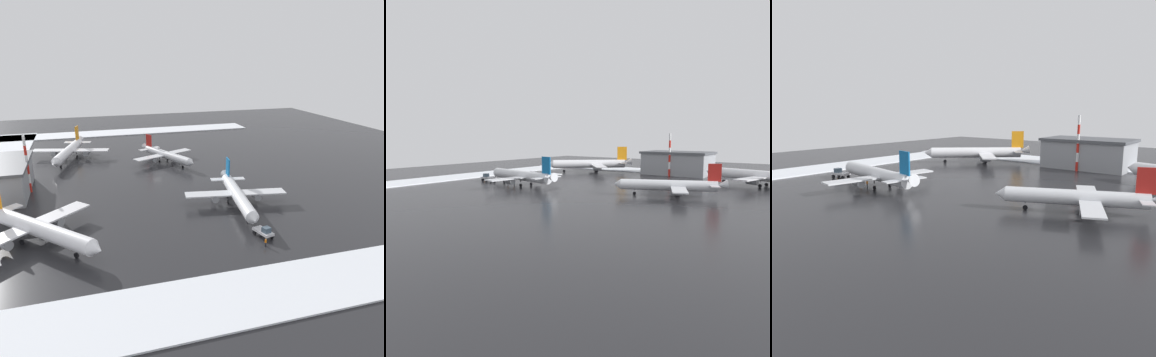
{
  "view_description": "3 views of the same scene",
  "coord_description": "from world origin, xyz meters",
  "views": [
    {
      "loc": [
        111.91,
        -21.8,
        36.06
      ],
      "look_at": [
        22.72,
        4.88,
        4.83
      ],
      "focal_mm": 35.0,
      "sensor_mm": 36.0,
      "label": 1
    },
    {
      "loc": [
        -46.3,
        92.83,
        15.19
      ],
      "look_at": [
        17.15,
        6.59,
        2.59
      ],
      "focal_mm": 35.0,
      "sensor_mm": 36.0,
      "label": 2
    },
    {
      "loc": [
        -34.27,
        64.83,
        17.32
      ],
      "look_at": [
        15.43,
        4.21,
        2.74
      ],
      "focal_mm": 35.0,
      "sensor_mm": 36.0,
      "label": 3
    }
  ],
  "objects": [
    {
      "name": "cargo_hangar",
      "position": [
        7.16,
        -43.69,
        4.44
      ],
      "size": [
        25.11,
        15.18,
        8.8
      ],
      "rotation": [
        0.0,
        0.0,
        0.01
      ],
      "color": "gray",
      "rests_on": "ground_plane"
    },
    {
      "name": "airplane_distant_tail",
      "position": [
        -10.52,
        5.52,
        2.73
      ],
      "size": [
        26.14,
        22.21,
        8.25
      ],
      "rotation": [
        0.0,
        0.0,
        0.43
      ],
      "color": "silver",
      "rests_on": "ground_plane"
    },
    {
      "name": "airplane_parked_portside",
      "position": [
        32.71,
        13.52,
        3.02
      ],
      "size": [
        30.65,
        25.59,
        9.13
      ],
      "rotation": [
        0.0,
        0.0,
        6.12
      ],
      "color": "silver",
      "rests_on": "ground_plane"
    },
    {
      "name": "ground_crew_near_tug",
      "position": [
        34.26,
        15.33,
        0.97
      ],
      "size": [
        0.36,
        0.36,
        1.71
      ],
      "rotation": [
        0.0,
        0.0,
        0.78
      ],
      "color": "black",
      "rests_on": "ground_plane"
    },
    {
      "name": "ground_crew_mid_apron",
      "position": [
        38.14,
        14.26,
        0.97
      ],
      "size": [
        0.36,
        0.36,
        1.71
      ],
      "rotation": [
        0.0,
        0.0,
        0.61
      ],
      "color": "black",
      "rests_on": "ground_plane"
    },
    {
      "name": "antenna_mast",
      "position": [
        7.46,
        -36.55,
        7.84
      ],
      "size": [
        0.7,
        0.7,
        15.69
      ],
      "color": "red",
      "rests_on": "ground_plane"
    },
    {
      "name": "airplane_foreground_jet",
      "position": [
        39.05,
        -32.18,
        3.39
      ],
      "size": [
        27.96,
        26.36,
        10.26
      ],
      "rotation": [
        0.0,
        0.0,
        0.73
      ],
      "color": "white",
      "rests_on": "ground_plane"
    },
    {
      "name": "ground_plane",
      "position": [
        0.0,
        0.0,
        0.0
      ],
      "size": [
        240.0,
        240.0,
        0.0
      ],
      "primitive_type": "plane",
      "color": "#232326"
    },
    {
      "name": "snow_bank_right",
      "position": [
        67.0,
        0.0,
        0.16
      ],
      "size": [
        14.0,
        116.0,
        0.32
      ],
      "primitive_type": "cube",
      "color": "white",
      "rests_on": "ground_plane"
    },
    {
      "name": "ground_crew_by_nose_gear",
      "position": [
        53.3,
        10.83,
        0.97
      ],
      "size": [
        0.36,
        0.36,
        1.71
      ],
      "rotation": [
        0.0,
        0.0,
        3.97
      ],
      "color": "black",
      "rests_on": "ground_plane"
    },
    {
      "name": "snow_bank_far",
      "position": [
        0.0,
        -50.0,
        0.16
      ],
      "size": [
        152.0,
        16.0,
        0.32
      ],
      "primitive_type": "cube",
      "color": "white",
      "rests_on": "ground_plane"
    },
    {
      "name": "pushback_tug",
      "position": [
        49.66,
        12.31,
        1.28
      ],
      "size": [
        4.97,
        3.15,
        2.5
      ],
      "rotation": [
        0.0,
        0.0,
        6.5
      ],
      "color": "silver",
      "rests_on": "ground_plane"
    }
  ]
}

